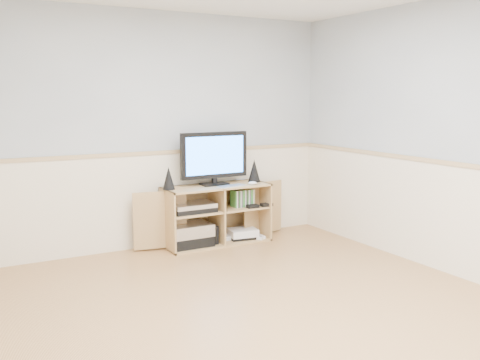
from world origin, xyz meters
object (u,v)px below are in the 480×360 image
Objects in this scene: media_cabinet at (214,213)px; keyboard at (232,186)px; monitor at (214,157)px; game_consoles at (241,234)px.

keyboard is (0.11, -0.19, 0.32)m from media_cabinet.
monitor is at bearing 109.41° from keyboard.
media_cabinet is at bearing 108.71° from keyboard.
media_cabinet is 0.39m from keyboard.
monitor is (0.00, -0.01, 0.63)m from media_cabinet.
monitor is at bearing -90.00° from media_cabinet.
keyboard is at bearing -58.86° from monitor.
game_consoles is (0.30, -0.07, -0.26)m from media_cabinet.
media_cabinet is 0.41m from game_consoles.
monitor is 0.95m from game_consoles.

